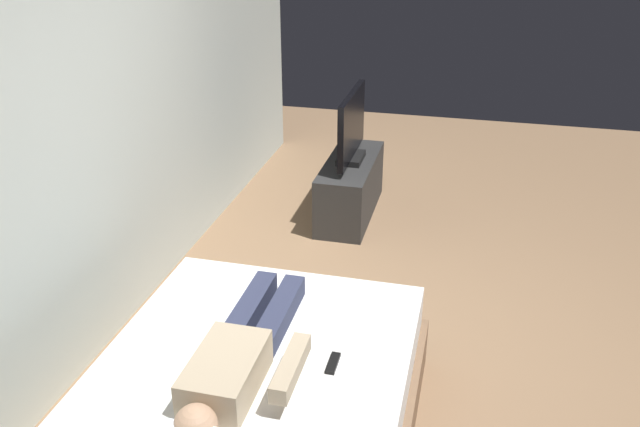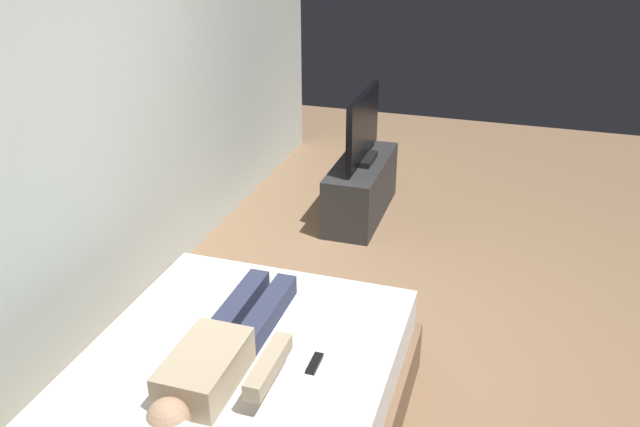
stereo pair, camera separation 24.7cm
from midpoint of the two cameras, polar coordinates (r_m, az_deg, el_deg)
ground_plane at (r=4.05m, az=6.76°, el=-12.92°), size 10.00×10.00×0.00m
back_wall at (r=4.34m, az=-14.77°, el=9.96°), size 6.40×0.10×2.80m
bed at (r=3.32m, az=-5.69°, el=-17.31°), size 2.00×1.53×0.54m
person at (r=3.11m, az=-6.29°, el=-12.02°), size 1.26×0.46×0.18m
remote at (r=3.16m, az=1.83°, el=-12.87°), size 0.15×0.04×0.02m
tv_stand at (r=5.69m, az=4.81°, el=2.15°), size 1.10×0.40×0.50m
tv at (r=5.50m, az=5.01°, el=7.26°), size 0.88×0.20×0.59m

